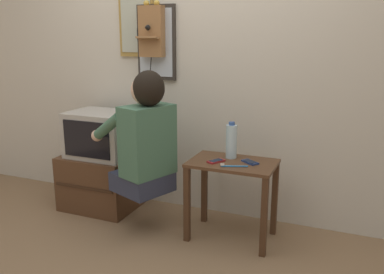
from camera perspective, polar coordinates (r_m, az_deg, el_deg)
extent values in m
plane|color=#846647|center=(2.70, -8.73, -17.98)|extent=(14.00, 14.00, 0.00)
cube|color=beige|center=(3.26, 0.42, 11.37)|extent=(6.80, 0.05, 2.55)
cube|color=#51331E|center=(2.85, 5.71, -3.68)|extent=(0.60, 0.39, 0.02)
cube|color=#452B1A|center=(2.89, -0.71, -9.45)|extent=(0.04, 0.04, 0.55)
cube|color=#452B1A|center=(2.74, 10.08, -11.06)|extent=(0.04, 0.04, 0.55)
cube|color=#452B1A|center=(3.18, 1.74, -7.19)|extent=(0.04, 0.04, 0.55)
cube|color=#452B1A|center=(3.04, 11.52, -8.48)|extent=(0.04, 0.04, 0.55)
cube|color=#2D3347|center=(3.01, -6.97, -6.18)|extent=(0.46, 0.45, 0.14)
cube|color=#426B51|center=(2.87, -6.25, -0.51)|extent=(0.34, 0.42, 0.50)
sphere|color=#DBAD8E|center=(2.80, -6.44, 6.58)|extent=(0.21, 0.21, 0.21)
ellipsoid|color=black|center=(2.78, -6.09, 6.79)|extent=(0.28, 0.29, 0.24)
cylinder|color=#426B51|center=(2.95, -11.75, 1.42)|extent=(0.33, 0.19, 0.24)
cylinder|color=#426B51|center=(3.13, -7.07, 2.33)|extent=(0.33, 0.19, 0.24)
sphere|color=#DBAD8E|center=(3.09, -13.17, 0.20)|extent=(0.09, 0.09, 0.09)
sphere|color=#DBAD8E|center=(3.26, -8.61, 1.13)|extent=(0.09, 0.09, 0.09)
cube|color=#51331E|center=(3.54, -12.66, -6.07)|extent=(0.60, 0.46, 0.46)
cube|color=#392315|center=(3.36, -14.98, -6.92)|extent=(0.54, 0.01, 0.02)
cube|color=#ADA89E|center=(3.41, -12.62, 0.41)|extent=(0.51, 0.39, 0.37)
cube|color=black|center=(3.26, -14.63, -0.36)|extent=(0.42, 0.01, 0.29)
cube|color=olive|center=(3.32, -5.53, 14.51)|extent=(0.20, 0.11, 0.39)
cube|color=olive|center=(3.25, -6.23, 13.65)|extent=(0.18, 0.07, 0.03)
sphere|color=#B79338|center=(3.34, -6.43, 18.16)|extent=(0.05, 0.05, 0.05)
sphere|color=#B79338|center=(3.30, -4.99, 18.25)|extent=(0.05, 0.05, 0.05)
cone|color=black|center=(3.23, -6.45, 15.03)|extent=(0.04, 0.05, 0.04)
cylinder|color=black|center=(3.38, -7.45, 14.12)|extent=(0.03, 0.03, 0.09)
cylinder|color=black|center=(3.33, -5.85, 9.41)|extent=(0.04, 0.04, 0.22)
cylinder|color=black|center=(3.34, -5.27, 6.33)|extent=(0.07, 0.06, 0.19)
cube|color=olive|center=(3.44, -7.78, 15.26)|extent=(0.31, 0.02, 0.50)
cube|color=#A8AD99|center=(3.43, -7.90, 15.26)|extent=(0.27, 0.01, 0.43)
cube|color=#2D2823|center=(3.35, -5.00, 13.04)|extent=(0.33, 0.03, 0.59)
cube|color=#B2BCC6|center=(3.34, -5.14, 13.03)|extent=(0.29, 0.01, 0.53)
cube|color=maroon|center=(2.83, 3.40, -3.40)|extent=(0.11, 0.14, 0.01)
cube|color=black|center=(2.83, 3.40, -3.28)|extent=(0.09, 0.11, 0.00)
cube|color=navy|center=(2.83, 8.15, -3.51)|extent=(0.14, 0.12, 0.01)
cube|color=black|center=(2.83, 8.15, -3.39)|extent=(0.11, 0.10, 0.00)
cylinder|color=silver|center=(2.90, 5.55, -0.63)|extent=(0.08, 0.08, 0.24)
cylinder|color=#2D4C8C|center=(2.87, 5.61, 1.90)|extent=(0.04, 0.04, 0.02)
cylinder|color=#338CD8|center=(2.73, 5.95, -4.10)|extent=(0.17, 0.07, 0.01)
cube|color=white|center=(2.72, 4.29, -3.87)|extent=(0.03, 0.02, 0.01)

